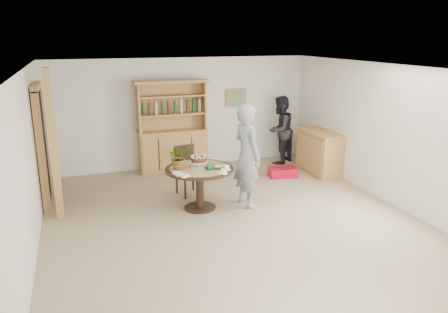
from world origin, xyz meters
TOP-DOWN VIEW (x-y plane):
  - ground at (0.00, 0.00)m, footprint 7.00×7.00m
  - room_shell at (0.00, 0.01)m, footprint 6.04×7.04m
  - doorway at (-2.93, 2.00)m, footprint 0.13×1.10m
  - pine_post at (-2.70, 1.20)m, footprint 0.12×0.12m
  - hutch at (-0.30, 3.24)m, footprint 1.62×0.54m
  - sideboard at (2.74, 2.00)m, footprint 0.54×1.26m
  - dining_table at (-0.36, 0.82)m, footprint 1.20×1.20m
  - dining_chair at (-0.38, 1.65)m, footprint 0.50×0.50m
  - birthday_cake at (-0.36, 0.87)m, footprint 0.30×0.30m
  - flower_vase at (-0.71, 0.87)m, footprint 0.47×0.44m
  - gift_tray at (-0.15, 0.69)m, footprint 0.30×0.20m
  - coffee_cup_a at (0.04, 0.54)m, footprint 0.15×0.15m
  - coffee_cup_b at (-0.08, 0.37)m, footprint 0.15×0.15m
  - napkins at (-0.77, 0.51)m, footprint 0.24×0.33m
  - teen_boy at (0.49, 0.72)m, footprint 0.54×0.74m
  - adult_person at (2.24, 2.98)m, footprint 0.99×0.94m
  - red_suitcase at (1.85, 2.00)m, footprint 0.66×0.50m

SIDE VIEW (x-z plane):
  - ground at x=0.00m, z-range 0.00..0.00m
  - red_suitcase at x=1.85m, z-range 0.00..0.21m
  - sideboard at x=2.74m, z-range 0.00..0.94m
  - dining_chair at x=-0.38m, z-range 0.06..1.01m
  - dining_table at x=-0.36m, z-range 0.22..0.98m
  - hutch at x=-0.30m, z-range -0.33..1.71m
  - napkins at x=-0.77m, z-range 0.76..0.79m
  - gift_tray at x=-0.15m, z-range 0.75..0.83m
  - coffee_cup_b at x=-0.08m, z-range 0.75..0.84m
  - coffee_cup_a at x=0.04m, z-range 0.76..0.84m
  - adult_person at x=2.24m, z-range 0.00..1.61m
  - birthday_cake at x=-0.36m, z-range 0.78..0.98m
  - teen_boy at x=0.49m, z-range 0.00..1.85m
  - flower_vase at x=-0.71m, z-range 0.76..1.18m
  - doorway at x=-2.93m, z-range 0.02..2.20m
  - pine_post at x=-2.70m, z-range 0.00..2.50m
  - room_shell at x=0.00m, z-range 0.48..3.00m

